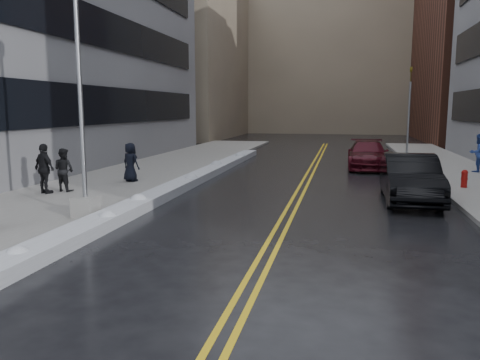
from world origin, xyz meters
The scene contains 16 objects.
ground centered at (0.00, 0.00, 0.00)m, with size 160.00×160.00×0.00m, color black.
sidewalk_west centered at (-5.75, 10.00, 0.07)m, with size 5.50×50.00×0.15m, color gray.
lane_line_left centered at (2.35, 10.00, 0.00)m, with size 0.12×50.00×0.01m, color gold.
lane_line_right centered at (2.65, 10.00, 0.00)m, with size 0.12×50.00×0.01m, color gold.
snow_ridge centered at (-2.45, 8.00, 0.17)m, with size 0.90×30.00×0.34m, color silver.
building_west_far centered at (-15.50, 44.00, 9.00)m, with size 14.00×22.00×18.00m, color gray.
building_far centered at (2.00, 60.00, 11.00)m, with size 36.00×16.00×22.00m, color gray.
lamppost centered at (-3.30, 2.00, 2.53)m, with size 0.65×0.65×7.62m.
fire_hydrant centered at (9.00, 10.00, 0.55)m, with size 0.26×0.26×0.73m.
traffic_signal centered at (8.50, 24.00, 3.40)m, with size 0.16×0.20×6.00m.
pedestrian_b centered at (-6.40, 5.71, 0.99)m, with size 0.81×0.63×1.67m, color black.
pedestrian_c centered at (-4.98, 8.57, 1.00)m, with size 0.83×0.54×1.70m, color black.
pedestrian_d centered at (-6.81, 5.11, 1.10)m, with size 1.11×0.46×1.89m, color black.
pedestrian_east centered at (10.81, 15.19, 1.12)m, with size 0.94×0.73×1.93m, color navy.
car_black centered at (6.53, 7.25, 0.85)m, with size 1.80×5.16×1.70m, color black.
car_maroon centered at (5.50, 16.75, 0.77)m, with size 2.17×5.33×1.55m, color #3E0A13.
Camera 1 is at (4.13, -10.33, 3.34)m, focal length 35.00 mm.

